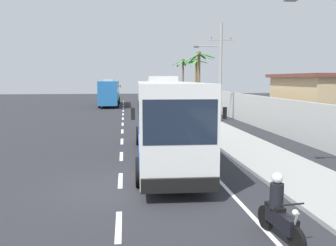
# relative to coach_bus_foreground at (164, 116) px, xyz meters

# --- Properties ---
(ground_plane) EXTENTS (160.00, 160.00, 0.00)m
(ground_plane) POSITION_rel_coach_bus_foreground_xyz_m (-2.04, -4.34, -2.02)
(ground_plane) COLOR #28282D
(sidewalk_kerb) EXTENTS (3.20, 90.00, 0.14)m
(sidewalk_kerb) POSITION_rel_coach_bus_foreground_xyz_m (4.76, 5.66, -1.95)
(sidewalk_kerb) COLOR #999993
(sidewalk_kerb) RESTS_ON ground
(lane_markings) EXTENTS (3.80, 71.00, 0.01)m
(lane_markings) POSITION_rel_coach_bus_foreground_xyz_m (0.30, 10.09, -2.02)
(lane_markings) COLOR white
(lane_markings) RESTS_ON ground
(boundary_wall) EXTENTS (0.24, 60.00, 2.46)m
(boundary_wall) POSITION_rel_coach_bus_foreground_xyz_m (8.56, 9.66, -0.79)
(boundary_wall) COLOR #B2B2AD
(boundary_wall) RESTS_ON ground
(coach_bus_foreground) EXTENTS (3.15, 12.52, 3.89)m
(coach_bus_foreground) POSITION_rel_coach_bus_foreground_xyz_m (0.00, 0.00, 0.00)
(coach_bus_foreground) COLOR silver
(coach_bus_foreground) RESTS_ON ground
(coach_bus_far_lane) EXTENTS (2.91, 12.15, 3.74)m
(coach_bus_far_lane) POSITION_rel_coach_bus_foreground_xyz_m (-3.95, 34.30, -0.08)
(coach_bus_far_lane) COLOR #2366A8
(coach_bus_far_lane) RESTS_ON ground
(motorcycle_beside_bus) EXTENTS (0.56, 1.96, 1.64)m
(motorcycle_beside_bus) POSITION_rel_coach_bus_foreground_xyz_m (1.46, 9.39, -1.36)
(motorcycle_beside_bus) COLOR black
(motorcycle_beside_bus) RESTS_ON ground
(motorcycle_trailing) EXTENTS (0.56, 1.96, 1.58)m
(motorcycle_trailing) POSITION_rel_coach_bus_foreground_xyz_m (1.70, -8.84, -1.38)
(motorcycle_trailing) COLOR black
(motorcycle_trailing) RESTS_ON ground
(pedestrian_midwalk) EXTENTS (0.36, 0.36, 1.80)m
(pedestrian_midwalk) POSITION_rel_coach_bus_foreground_xyz_m (4.51, 9.26, -0.93)
(pedestrian_midwalk) COLOR beige
(pedestrian_midwalk) RESTS_ON sidewalk_kerb
(utility_pole_mid) EXTENTS (3.53, 0.24, 8.66)m
(utility_pole_mid) POSITION_rel_coach_bus_foreground_xyz_m (6.57, 14.57, 2.61)
(utility_pole_mid) COLOR #9E9E99
(utility_pole_mid) RESTS_ON ground
(palm_nearest) EXTENTS (3.61, 3.30, 6.65)m
(palm_nearest) POSITION_rel_coach_bus_foreground_xyz_m (6.53, 34.34, 2.74)
(palm_nearest) COLOR brown
(palm_nearest) RESTS_ON ground
(palm_second) EXTENTS (4.04, 3.66, 6.96)m
(palm_second) POSITION_rel_coach_bus_foreground_xyz_m (6.78, 24.41, 2.78)
(palm_second) COLOR brown
(palm_second) RESTS_ON ground
(palm_third) EXTENTS (3.12, 2.88, 6.41)m
(palm_third) POSITION_rel_coach_bus_foreground_xyz_m (7.28, 28.56, 2.53)
(palm_third) COLOR brown
(palm_third) RESTS_ON ground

